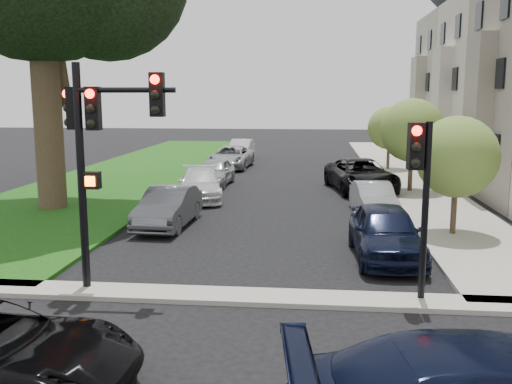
# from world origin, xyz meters

# --- Properties ---
(ground) EXTENTS (140.00, 140.00, 0.00)m
(ground) POSITION_xyz_m (0.00, 0.00, 0.00)
(ground) COLOR black
(ground) RESTS_ON ground
(grass_strip) EXTENTS (8.00, 44.00, 0.12)m
(grass_strip) POSITION_xyz_m (-9.00, 24.00, 0.06)
(grass_strip) COLOR #1A3E0C
(grass_strip) RESTS_ON ground
(sidewalk_right) EXTENTS (3.50, 44.00, 0.12)m
(sidewalk_right) POSITION_xyz_m (6.75, 24.00, 0.06)
(sidewalk_right) COLOR #A49B8C
(sidewalk_right) RESTS_ON ground
(sidewalk_cross) EXTENTS (60.00, 1.00, 0.12)m
(sidewalk_cross) POSITION_xyz_m (0.00, 2.00, 0.06)
(sidewalk_cross) COLOR #A49B8C
(sidewalk_cross) RESTS_ON ground
(house_d) EXTENTS (7.70, 7.55, 15.97)m
(house_d) POSITION_xyz_m (12.45, 30.50, 6.93)
(house_d) COLOR gray
(house_d) RESTS_ON ground
(small_tree_a) EXTENTS (2.67, 2.67, 4.00)m
(small_tree_a) POSITION_xyz_m (6.20, 8.54, 2.66)
(small_tree_a) COLOR black
(small_tree_a) RESTS_ON ground
(small_tree_b) EXTENTS (3.01, 3.01, 4.52)m
(small_tree_b) POSITION_xyz_m (6.20, 17.25, 3.00)
(small_tree_b) COLOR black
(small_tree_b) RESTS_ON ground
(small_tree_c) EXTENTS (2.65, 2.65, 3.98)m
(small_tree_c) POSITION_xyz_m (6.20, 25.63, 2.64)
(small_tree_c) COLOR black
(small_tree_c) RESTS_ON ground
(traffic_signal_main) EXTENTS (2.62, 0.67, 5.37)m
(traffic_signal_main) POSITION_xyz_m (-3.38, 2.23, 3.71)
(traffic_signal_main) COLOR black
(traffic_signal_main) RESTS_ON ground
(traffic_signal_secondary) EXTENTS (0.53, 0.42, 4.08)m
(traffic_signal_secondary) POSITION_xyz_m (3.90, 2.19, 2.85)
(traffic_signal_secondary) COLOR black
(traffic_signal_secondary) RESTS_ON ground
(car_parked_0) EXTENTS (2.02, 4.64, 1.56)m
(car_parked_0) POSITION_xyz_m (3.66, 5.72, 0.78)
(car_parked_0) COLOR black
(car_parked_0) RESTS_ON ground
(car_parked_1) EXTENTS (1.70, 3.99, 1.28)m
(car_parked_1) POSITION_xyz_m (3.93, 11.82, 0.64)
(car_parked_1) COLOR #999BA0
(car_parked_1) RESTS_ON ground
(car_parked_2) EXTENTS (3.68, 6.10, 1.58)m
(car_parked_2) POSITION_xyz_m (3.88, 17.47, 0.79)
(car_parked_2) COLOR black
(car_parked_2) RESTS_ON ground
(car_parked_5) EXTENTS (1.67, 4.35, 1.41)m
(car_parked_5) POSITION_xyz_m (-3.55, 9.04, 0.71)
(car_parked_5) COLOR #3F4247
(car_parked_5) RESTS_ON ground
(car_parked_6) EXTENTS (2.83, 5.00, 1.37)m
(car_parked_6) POSITION_xyz_m (-3.51, 14.49, 0.68)
(car_parked_6) COLOR silver
(car_parked_6) RESTS_ON ground
(car_parked_7) EXTENTS (1.83, 4.21, 1.41)m
(car_parked_7) POSITION_xyz_m (-3.57, 18.67, 0.71)
(car_parked_7) COLOR #999BA0
(car_parked_7) RESTS_ON ground
(car_parked_8) EXTENTS (2.65, 5.29, 1.44)m
(car_parked_8) POSITION_xyz_m (-3.74, 25.76, 0.72)
(car_parked_8) COLOR #999BA0
(car_parked_8) RESTS_ON ground
(car_parked_9) EXTENTS (1.62, 4.32, 1.41)m
(car_parked_9) POSITION_xyz_m (-3.81, 31.61, 0.70)
(car_parked_9) COLOR silver
(car_parked_9) RESTS_ON ground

